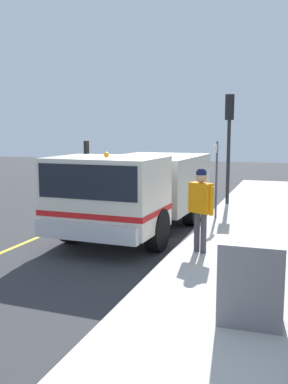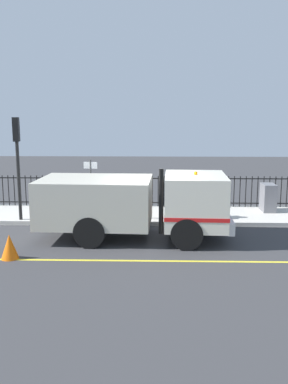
{
  "view_description": "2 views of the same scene",
  "coord_description": "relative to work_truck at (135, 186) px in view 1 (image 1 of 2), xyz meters",
  "views": [
    {
      "loc": [
        3.93,
        -10.15,
        2.69
      ],
      "look_at": [
        0.26,
        0.62,
        1.07
      ],
      "focal_mm": 40.97,
      "sensor_mm": 36.0,
      "label": 1
    },
    {
      "loc": [
        -13.1,
        0.0,
        3.95
      ],
      "look_at": [
        1.41,
        0.4,
        1.29
      ],
      "focal_mm": 39.39,
      "sensor_mm": 36.0,
      "label": 2
    }
  ],
  "objects": [
    {
      "name": "traffic_cone",
      "position": [
        -2.09,
        3.62,
        -0.9
      ],
      "size": [
        0.49,
        0.49,
        0.7
      ],
      "primitive_type": "cone",
      "color": "orange",
      "rests_on": "ground"
    },
    {
      "name": "ground_plane",
      "position": [
        -0.1,
        -0.42,
        -1.25
      ],
      "size": [
        54.83,
        54.83,
        0.0
      ],
      "primitive_type": "plane",
      "color": "#38383A",
      "rests_on": "ground"
    },
    {
      "name": "worker_standing",
      "position": [
        2.07,
        -1.76,
        -0.01
      ],
      "size": [
        0.58,
        0.43,
        1.77
      ],
      "rotation": [
        0.0,
        0.0,
        2.64
      ],
      "color": "orange",
      "rests_on": "sidewalk_slab"
    },
    {
      "name": "traffic_light_near",
      "position": [
        1.74,
        4.53,
        1.56
      ],
      "size": [
        0.33,
        0.25,
        3.71
      ],
      "rotation": [
        0.0,
        0.0,
        3.28
      ],
      "color": "black",
      "rests_on": "sidewalk_slab"
    },
    {
      "name": "street_sign",
      "position": [
        1.78,
        1.92,
        0.3
      ],
      "size": [
        0.1,
        0.5,
        2.21
      ],
      "color": "#4C4C4C",
      "rests_on": "sidewalk_slab"
    },
    {
      "name": "lane_marking",
      "position": [
        -2.18,
        -0.42,
        -1.24
      ],
      "size": [
        0.12,
        22.43,
        0.01
      ],
      "primitive_type": "cube",
      "color": "yellow",
      "rests_on": "ground"
    },
    {
      "name": "work_truck",
      "position": [
        0.0,
        0.0,
        0.0
      ],
      "size": [
        2.69,
        6.19,
        2.42
      ],
      "rotation": [
        0.0,
        0.0,
        3.1
      ],
      "color": "silver",
      "rests_on": "ground"
    },
    {
      "name": "sidewalk_slab",
      "position": [
        2.94,
        -0.42,
        -1.17
      ],
      "size": [
        2.89,
        24.92,
        0.15
      ],
      "primitive_type": "cube",
      "color": "beige",
      "rests_on": "ground"
    },
    {
      "name": "utility_cabinet",
      "position": [
        3.39,
        -4.92,
        -0.54
      ],
      "size": [
        0.83,
        0.5,
        1.1
      ],
      "primitive_type": "cube",
      "color": "slate",
      "rests_on": "sidewalk_slab"
    }
  ]
}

